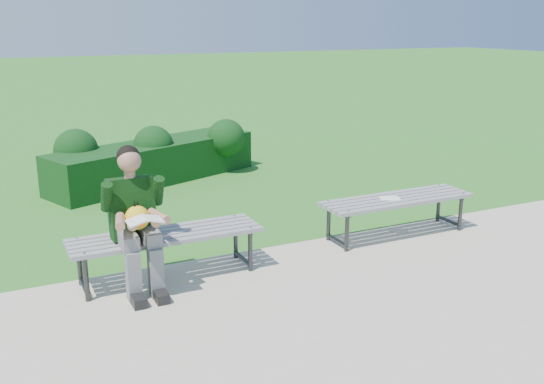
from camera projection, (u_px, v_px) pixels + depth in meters
The scene contains 7 objects.
ground at pixel (241, 254), 6.46m from camera, with size 80.00×80.00×0.00m.
walkway at pixel (324, 324), 4.94m from camera, with size 30.00×3.50×0.02m.
hedge at pixel (154, 157), 9.32m from camera, with size 3.45×2.03×0.89m.
bench_left at pixel (166, 239), 5.71m from camera, with size 1.80×0.50×0.46m.
bench_right at pixel (397, 202), 6.86m from camera, with size 1.80×0.50×0.46m.
seated_boy at pixel (135, 216), 5.42m from camera, with size 0.56×0.76×1.31m.
paper_sheet at pixel (390, 198), 6.81m from camera, with size 0.26×0.23×0.01m.
Camera 1 is at (-2.31, -5.59, 2.39)m, focal length 40.00 mm.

